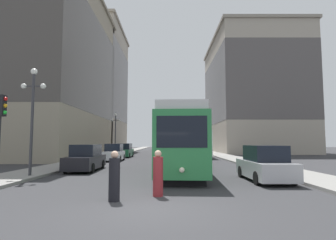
{
  "coord_description": "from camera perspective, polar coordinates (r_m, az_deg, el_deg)",
  "views": [
    {
      "loc": [
        0.4,
        -8.14,
        1.99
      ],
      "look_at": [
        0.4,
        7.34,
        3.27
      ],
      "focal_mm": 28.77,
      "sensor_mm": 36.0,
      "label": 1
    }
  ],
  "objects": [
    {
      "name": "ground_plane",
      "position": [
        8.39,
        -2.86,
        -18.42
      ],
      "size": [
        200.0,
        200.0,
        0.0
      ],
      "primitive_type": "plane",
      "color": "#303033"
    },
    {
      "name": "building_left_midblock",
      "position": [
        41.07,
        -23.27,
        9.76
      ],
      "size": [
        12.65,
        24.41,
        23.29
      ],
      "color": "gray",
      "rests_on": "ground"
    },
    {
      "name": "pedestrian_crossing_far",
      "position": [
        10.19,
        -2.14,
        -11.5
      ],
      "size": [
        0.38,
        0.38,
        1.69
      ],
      "rotation": [
        0.0,
        0.0,
        2.91
      ],
      "color": "maroon",
      "rests_on": "ground"
    },
    {
      "name": "building_right_corner",
      "position": [
        57.01,
        17.31,
        5.24
      ],
      "size": [
        16.04,
        23.67,
        22.61
      ],
      "color": "#A89E8E",
      "rests_on": "ground"
    },
    {
      "name": "lamp_post_left_near",
      "position": [
        17.08,
        -26.75,
        2.83
      ],
      "size": [
        1.41,
        0.36,
        6.05
      ],
      "color": "#333338",
      "rests_on": "sidewalk_left"
    },
    {
      "name": "pedestrian_crossing_near",
      "position": [
        9.52,
        -11.3,
        -11.88
      ],
      "size": [
        0.38,
        0.38,
        1.69
      ],
      "rotation": [
        0.0,
        0.0,
        3.88
      ],
      "color": "black",
      "rests_on": "ground"
    },
    {
      "name": "sidewalk_left",
      "position": [
        48.93,
        -10.11,
        -6.88
      ],
      "size": [
        2.89,
        120.0,
        0.15
      ],
      "primitive_type": "cube",
      "color": "gray",
      "rests_on": "ground"
    },
    {
      "name": "streetcar",
      "position": [
        18.72,
        2.85,
        -4.37
      ],
      "size": [
        3.26,
        14.26,
        3.89
      ],
      "rotation": [
        0.0,
        0.0,
        -0.05
      ],
      "color": "black",
      "rests_on": "ground"
    },
    {
      "name": "parked_car_right_far",
      "position": [
        14.9,
        19.78,
        -8.85
      ],
      "size": [
        1.89,
        4.44,
        1.82
      ],
      "rotation": [
        0.0,
        0.0,
        3.14
      ],
      "color": "black",
      "rests_on": "ground"
    },
    {
      "name": "parked_car_left_far",
      "position": [
        36.47,
        -9.17,
        -6.45
      ],
      "size": [
        1.91,
        4.94,
        1.82
      ],
      "rotation": [
        0.0,
        0.0,
        -0.01
      ],
      "color": "black",
      "rests_on": "ground"
    },
    {
      "name": "lamp_post_left_far",
      "position": [
        39.96,
        -11.08,
        -1.64
      ],
      "size": [
        1.41,
        0.36,
        6.03
      ],
      "color": "#333338",
      "rests_on": "sidewalk_left"
    },
    {
      "name": "parked_car_left_mid",
      "position": [
        19.95,
        -17.0,
        -7.8
      ],
      "size": [
        1.99,
        5.0,
        1.82
      ],
      "rotation": [
        0.0,
        0.0,
        0.03
      ],
      "color": "black",
      "rests_on": "ground"
    },
    {
      "name": "parked_car_left_near",
      "position": [
        29.46,
        -11.39,
        -6.85
      ],
      "size": [
        1.98,
        4.52,
        1.82
      ],
      "rotation": [
        0.0,
        0.0,
        0.03
      ],
      "color": "black",
      "rests_on": "ground"
    },
    {
      "name": "building_left_corner",
      "position": [
        59.51,
        -14.98,
        6.62
      ],
      "size": [
        11.21,
        18.57,
        26.24
      ],
      "color": "#A89E8E",
      "rests_on": "ground"
    },
    {
      "name": "traffic_light_near_left",
      "position": [
        14.09,
        -31.95,
        0.87
      ],
      "size": [
        0.47,
        0.36,
        3.94
      ],
      "color": "#232328",
      "rests_on": "sidewalk_left"
    },
    {
      "name": "transit_bus",
      "position": [
        37.64,
        6.27,
        -4.75
      ],
      "size": [
        2.95,
        12.18,
        3.45
      ],
      "rotation": [
        0.0,
        0.0,
        -0.03
      ],
      "color": "black",
      "rests_on": "ground"
    },
    {
      "name": "sidewalk_right",
      "position": [
        48.8,
        9.18,
        -6.9
      ],
      "size": [
        2.89,
        120.0,
        0.15
      ],
      "primitive_type": "cube",
      "color": "gray",
      "rests_on": "ground"
    }
  ]
}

